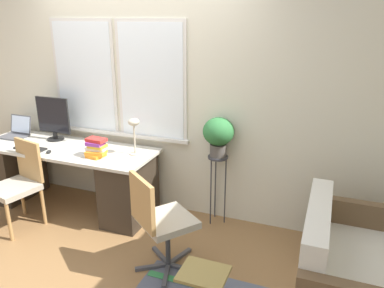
{
  "coord_description": "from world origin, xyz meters",
  "views": [
    {
      "loc": [
        1.95,
        -2.77,
        2.11
      ],
      "look_at": [
        0.81,
        0.18,
        1.02
      ],
      "focal_mm": 35.0,
      "sensor_mm": 36.0,
      "label": 1
    }
  ],
  "objects_px": {
    "plant_stand": "(218,168)",
    "folding_stool": "(203,278)",
    "keyboard": "(30,148)",
    "laptop": "(16,132)",
    "desk_chair_wooden": "(18,182)",
    "office_chair_swivel": "(160,220)",
    "desk_lamp": "(134,128)",
    "potted_plant": "(218,134)",
    "book_stack": "(96,148)",
    "couch_loveseat": "(347,277)",
    "mouse": "(49,152)",
    "monitor": "(53,118)"
  },
  "relations": [
    {
      "from": "laptop",
      "to": "folding_stool",
      "type": "distance_m",
      "value": 3.09
    },
    {
      "from": "monitor",
      "to": "office_chair_swivel",
      "type": "relative_size",
      "value": 0.55
    },
    {
      "from": "monitor",
      "to": "potted_plant",
      "type": "height_order",
      "value": "monitor"
    },
    {
      "from": "office_chair_swivel",
      "to": "plant_stand",
      "type": "xyz_separation_m",
      "value": [
        0.21,
        0.94,
        0.13
      ]
    },
    {
      "from": "monitor",
      "to": "keyboard",
      "type": "relative_size",
      "value": 1.38
    },
    {
      "from": "laptop",
      "to": "book_stack",
      "type": "relative_size",
      "value": 1.34
    },
    {
      "from": "monitor",
      "to": "desk_chair_wooden",
      "type": "bearing_deg",
      "value": -85.68
    },
    {
      "from": "book_stack",
      "to": "desk_lamp",
      "type": "bearing_deg",
      "value": 31.59
    },
    {
      "from": "mouse",
      "to": "plant_stand",
      "type": "relative_size",
      "value": 0.09
    },
    {
      "from": "desk_lamp",
      "to": "folding_stool",
      "type": "xyz_separation_m",
      "value": [
        1.18,
        -1.18,
        -0.64
      ]
    },
    {
      "from": "monitor",
      "to": "desk_lamp",
      "type": "distance_m",
      "value": 1.11
    },
    {
      "from": "desk_chair_wooden",
      "to": "folding_stool",
      "type": "relative_size",
      "value": 2.03
    },
    {
      "from": "laptop",
      "to": "monitor",
      "type": "xyz_separation_m",
      "value": [
        0.53,
        0.07,
        0.21
      ]
    },
    {
      "from": "desk_chair_wooden",
      "to": "folding_stool",
      "type": "bearing_deg",
      "value": -1.76
    },
    {
      "from": "office_chair_swivel",
      "to": "couch_loveseat",
      "type": "relative_size",
      "value": 0.75
    },
    {
      "from": "laptop",
      "to": "couch_loveseat",
      "type": "height_order",
      "value": "laptop"
    },
    {
      "from": "folding_stool",
      "to": "desk_chair_wooden",
      "type": "bearing_deg",
      "value": 165.12
    },
    {
      "from": "keyboard",
      "to": "folding_stool",
      "type": "relative_size",
      "value": 0.83
    },
    {
      "from": "keyboard",
      "to": "desk_lamp",
      "type": "relative_size",
      "value": 0.94
    },
    {
      "from": "folding_stool",
      "to": "mouse",
      "type": "bearing_deg",
      "value": 156.94
    },
    {
      "from": "desk_lamp",
      "to": "potted_plant",
      "type": "bearing_deg",
      "value": 13.6
    },
    {
      "from": "mouse",
      "to": "desk_chair_wooden",
      "type": "bearing_deg",
      "value": -125.42
    },
    {
      "from": "desk_chair_wooden",
      "to": "office_chair_swivel",
      "type": "xyz_separation_m",
      "value": [
        1.7,
        -0.16,
        0.01
      ]
    },
    {
      "from": "laptop",
      "to": "keyboard",
      "type": "bearing_deg",
      "value": -31.4
    },
    {
      "from": "mouse",
      "to": "couch_loveseat",
      "type": "bearing_deg",
      "value": -7.02
    },
    {
      "from": "laptop",
      "to": "couch_loveseat",
      "type": "distance_m",
      "value": 3.85
    },
    {
      "from": "book_stack",
      "to": "office_chair_swivel",
      "type": "distance_m",
      "value": 1.16
    },
    {
      "from": "mouse",
      "to": "office_chair_swivel",
      "type": "bearing_deg",
      "value": -16.08
    },
    {
      "from": "desk_chair_wooden",
      "to": "potted_plant",
      "type": "distance_m",
      "value": 2.12
    },
    {
      "from": "keyboard",
      "to": "desk_chair_wooden",
      "type": "bearing_deg",
      "value": -74.89
    },
    {
      "from": "laptop",
      "to": "potted_plant",
      "type": "distance_m",
      "value": 2.49
    },
    {
      "from": "keyboard",
      "to": "laptop",
      "type": "bearing_deg",
      "value": 148.6
    },
    {
      "from": "laptop",
      "to": "desk_lamp",
      "type": "xyz_separation_m",
      "value": [
        1.64,
        -0.02,
        0.24
      ]
    },
    {
      "from": "office_chair_swivel",
      "to": "keyboard",
      "type": "bearing_deg",
      "value": 22.57
    },
    {
      "from": "plant_stand",
      "to": "folding_stool",
      "type": "relative_size",
      "value": 1.71
    },
    {
      "from": "desk_chair_wooden",
      "to": "potted_plant",
      "type": "bearing_deg",
      "value": 35.61
    },
    {
      "from": "laptop",
      "to": "folding_stool",
      "type": "bearing_deg",
      "value": -23.1
    },
    {
      "from": "desk_chair_wooden",
      "to": "desk_lamp",
      "type": "bearing_deg",
      "value": 41.97
    },
    {
      "from": "book_stack",
      "to": "mouse",
      "type": "bearing_deg",
      "value": -169.03
    },
    {
      "from": "mouse",
      "to": "plant_stand",
      "type": "bearing_deg",
      "value": 16.71
    },
    {
      "from": "keyboard",
      "to": "desk_lamp",
      "type": "bearing_deg",
      "value": 13.74
    },
    {
      "from": "desk_lamp",
      "to": "folding_stool",
      "type": "height_order",
      "value": "desk_lamp"
    },
    {
      "from": "plant_stand",
      "to": "folding_stool",
      "type": "bearing_deg",
      "value": -76.3
    },
    {
      "from": "laptop",
      "to": "monitor",
      "type": "distance_m",
      "value": 0.57
    },
    {
      "from": "office_chair_swivel",
      "to": "potted_plant",
      "type": "xyz_separation_m",
      "value": [
        0.21,
        0.94,
        0.5
      ]
    },
    {
      "from": "laptop",
      "to": "monitor",
      "type": "height_order",
      "value": "monitor"
    },
    {
      "from": "plant_stand",
      "to": "potted_plant",
      "type": "relative_size",
      "value": 1.85
    },
    {
      "from": "laptop",
      "to": "plant_stand",
      "type": "bearing_deg",
      "value": 4.18
    },
    {
      "from": "desk_lamp",
      "to": "potted_plant",
      "type": "height_order",
      "value": "potted_plant"
    },
    {
      "from": "laptop",
      "to": "potted_plant",
      "type": "bearing_deg",
      "value": 4.18
    }
  ]
}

